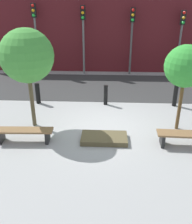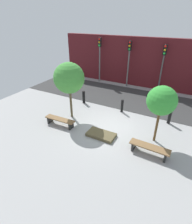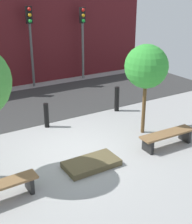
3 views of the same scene
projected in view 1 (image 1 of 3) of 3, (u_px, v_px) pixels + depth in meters
The scene contains 15 objects.
ground_plane at pixel (105, 127), 9.11m from camera, with size 18.00×18.00×0.00m, color #999999.
road_strip at pixel (106, 86), 13.28m from camera, with size 18.00×4.37×0.01m, color #323232.
building_facade at pixel (107, 37), 15.32m from camera, with size 16.20×0.50×4.22m, color #511419.
bench_left at pixel (24, 133), 8.07m from camera, with size 1.89×0.48×0.45m.
bench_right at pixel (187, 137), 7.83m from camera, with size 1.86×0.52×0.46m.
planter_bed at pixel (104, 138), 8.24m from camera, with size 1.51×0.82×0.17m, color brown.
tree_behind_left_bench at pixel (27, 56), 8.21m from camera, with size 1.80×1.80×3.47m.
tree_behind_right_bench at pixel (186, 67), 8.09m from camera, with size 1.39×1.39×2.98m.
bollard_far_left at pixel (38, 94), 11.02m from camera, with size 0.20×0.20×0.91m, color black.
bollard_left at pixel (106, 95), 10.89m from camera, with size 0.17×0.17×0.88m, color black.
bollard_center at pixel (175, 95), 10.73m from camera, with size 0.19×0.19×0.99m, color black.
traffic_light_west at pixel (35, 27), 14.56m from camera, with size 0.28×0.27×4.04m.
traffic_light_mid_west at pixel (83, 28), 14.46m from camera, with size 0.28×0.27×3.93m.
traffic_light_mid_east at pixel (132, 30), 14.36m from camera, with size 0.28×0.27×3.82m.
traffic_light_east at pixel (181, 32), 14.27m from camera, with size 0.28×0.27×3.69m.
Camera 1 is at (0.08, -8.05, 4.31)m, focal length 40.00 mm.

